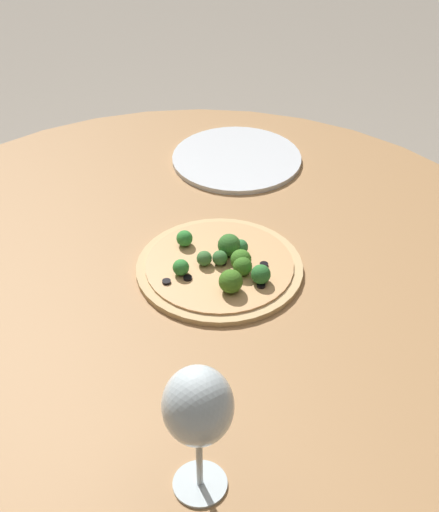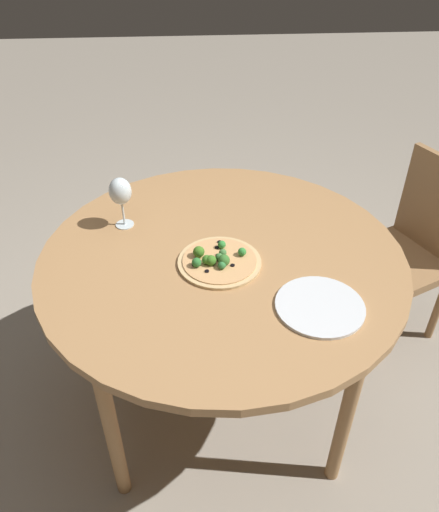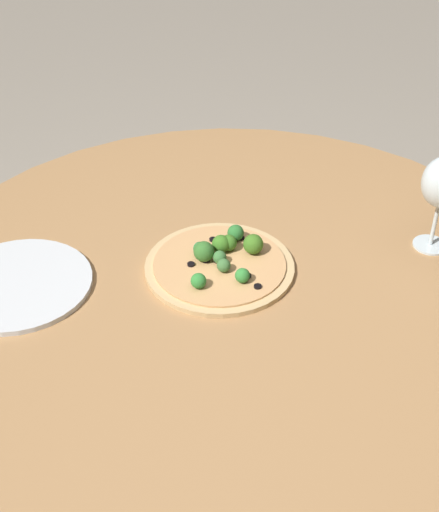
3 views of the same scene
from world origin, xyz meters
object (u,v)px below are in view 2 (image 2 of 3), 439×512
at_px(wine_glass, 120,192).
at_px(plate_near, 320,306).
at_px(pizza, 218,261).
at_px(chair, 409,247).

relative_size(wine_glass, plate_near, 0.72).
bearing_deg(pizza, wine_glass, 142.51).
relative_size(pizza, wine_glass, 1.44).
xyz_separation_m(chair, plate_near, (-0.60, -0.67, 0.31)).
bearing_deg(plate_near, wine_glass, 141.90).
xyz_separation_m(pizza, plate_near, (0.29, -0.23, -0.01)).
distance_m(pizza, wine_glass, 0.43).
distance_m(chair, plate_near, 0.95).
bearing_deg(pizza, plate_near, -38.77).
height_order(pizza, wine_glass, wine_glass).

